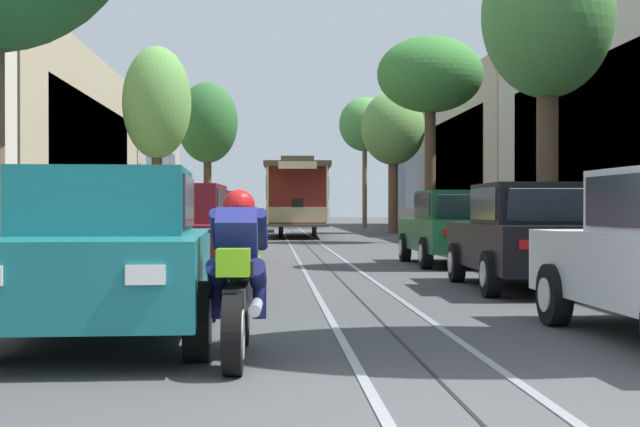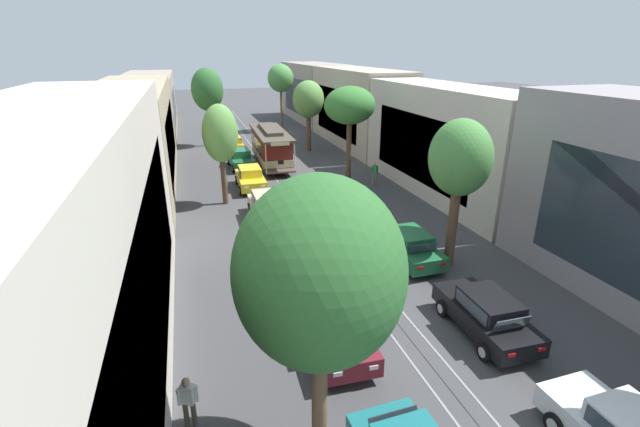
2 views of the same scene
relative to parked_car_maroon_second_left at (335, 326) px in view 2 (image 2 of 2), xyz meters
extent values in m
plane|color=#424244|center=(2.68, 17.99, -0.80)|extent=(173.46, 173.46, 0.00)
cube|color=gray|center=(2.15, 22.93, -0.79)|extent=(0.08, 77.39, 0.01)
cube|color=gray|center=(3.21, 22.93, -0.79)|extent=(0.08, 77.39, 0.01)
cube|color=black|center=(2.68, 22.93, -0.80)|extent=(0.03, 77.39, 0.01)
cube|color=beige|center=(-7.86, -0.20, 3.31)|extent=(5.05, 22.83, 8.23)
cube|color=#2D3842|center=(-5.35, -0.20, 2.90)|extent=(0.04, 16.19, 4.94)
cube|color=tan|center=(-7.93, 22.93, 2.83)|extent=(5.20, 22.83, 7.25)
cube|color=#2D3842|center=(-5.35, 22.93, 2.46)|extent=(0.04, 16.19, 4.35)
cube|color=gray|center=(-8.13, 46.06, 2.57)|extent=(5.61, 22.83, 6.73)
cube|color=#2D3842|center=(-5.35, 46.06, 2.23)|extent=(0.04, 16.19, 4.04)
cube|color=beige|center=(12.87, 14.26, 2.86)|extent=(4.34, 17.05, 7.33)
cube|color=#2D3842|center=(10.72, 14.26, 2.50)|extent=(0.04, 12.14, 4.40)
cube|color=#BCAD93|center=(13.21, 31.60, 3.05)|extent=(5.03, 17.05, 7.69)
cube|color=#2D3842|center=(10.72, 31.60, 2.66)|extent=(0.04, 12.14, 4.62)
cube|color=gray|center=(13.48, 48.95, 3.05)|extent=(5.57, 17.05, 7.69)
cube|color=#2D3842|center=(10.72, 48.95, 2.66)|extent=(0.04, 12.14, 4.62)
cube|color=#2D3842|center=(-0.07, -4.64, 0.46)|extent=(1.30, 0.25, 0.45)
cube|color=#B21414|center=(0.46, -3.79, -0.05)|extent=(0.28, 0.05, 0.12)
cube|color=#B21414|center=(-0.66, -3.83, -0.05)|extent=(0.28, 0.05, 0.12)
cube|color=maroon|center=(0.00, -0.04, -0.15)|extent=(1.94, 4.36, 0.66)
cube|color=maroon|center=(0.00, 0.11, 0.48)|extent=(1.54, 2.11, 0.60)
cube|color=#2D3842|center=(-0.02, -0.73, 0.46)|extent=(1.34, 0.26, 0.47)
cube|color=#2D3842|center=(0.04, 1.29, 0.46)|extent=(1.30, 0.24, 0.45)
cube|color=#2D3842|center=(0.75, 0.09, 0.48)|extent=(0.09, 1.81, 0.47)
cube|color=#2D3842|center=(-0.74, 0.13, 0.48)|extent=(0.09, 1.81, 0.47)
cube|color=white|center=(0.49, -2.22, -0.05)|extent=(0.28, 0.05, 0.14)
cube|color=#B21414|center=(0.63, 2.10, -0.05)|extent=(0.28, 0.05, 0.12)
cube|color=white|center=(-0.63, -2.18, -0.05)|extent=(0.28, 0.05, 0.14)
cube|color=#B21414|center=(-0.49, 2.14, -0.05)|extent=(0.28, 0.05, 0.12)
cylinder|color=black|center=(0.83, -1.40, -0.48)|extent=(0.22, 0.65, 0.64)
cylinder|color=silver|center=(0.94, -1.40, -0.48)|extent=(0.03, 0.35, 0.35)
cylinder|color=black|center=(-0.92, -1.34, -0.48)|extent=(0.22, 0.65, 0.64)
cylinder|color=silver|center=(-1.03, -1.34, -0.48)|extent=(0.03, 0.35, 0.35)
cylinder|color=black|center=(0.92, 1.26, -0.48)|extent=(0.22, 0.65, 0.64)
cylinder|color=silver|center=(1.03, 1.26, -0.48)|extent=(0.03, 0.35, 0.35)
cylinder|color=black|center=(-0.84, 1.32, -0.48)|extent=(0.22, 0.65, 0.64)
cylinder|color=silver|center=(-0.95, 1.32, -0.48)|extent=(0.03, 0.35, 0.35)
cube|color=maroon|center=(0.07, 6.36, -0.15)|extent=(1.85, 4.32, 0.66)
cube|color=maroon|center=(0.07, 6.51, 0.48)|extent=(1.50, 2.08, 0.60)
cube|color=#2D3842|center=(0.08, 5.68, 0.46)|extent=(1.33, 0.24, 0.47)
cube|color=#2D3842|center=(0.06, 7.70, 0.46)|extent=(1.30, 0.21, 0.45)
cube|color=#2D3842|center=(0.82, 6.52, 0.48)|extent=(0.05, 1.81, 0.47)
cube|color=#2D3842|center=(-0.68, 6.50, 0.48)|extent=(0.05, 1.81, 0.47)
cube|color=white|center=(0.65, 4.21, -0.05)|extent=(0.28, 0.04, 0.14)
cube|color=#B21414|center=(0.60, 8.53, -0.05)|extent=(0.28, 0.04, 0.12)
cube|color=white|center=(-0.46, 4.20, -0.05)|extent=(0.28, 0.04, 0.14)
cube|color=#B21414|center=(-0.51, 8.52, -0.05)|extent=(0.28, 0.04, 0.12)
cylinder|color=black|center=(0.97, 5.04, -0.48)|extent=(0.21, 0.64, 0.64)
cylinder|color=silver|center=(1.08, 5.04, -0.48)|extent=(0.02, 0.35, 0.35)
cylinder|color=black|center=(-0.79, 5.02, -0.48)|extent=(0.21, 0.64, 0.64)
cylinder|color=silver|center=(-0.90, 5.02, -0.48)|extent=(0.02, 0.35, 0.35)
cylinder|color=black|center=(0.93, 7.71, -0.48)|extent=(0.21, 0.64, 0.64)
cylinder|color=silver|center=(1.04, 7.71, -0.48)|extent=(0.02, 0.35, 0.35)
cylinder|color=black|center=(-0.82, 7.69, -0.48)|extent=(0.21, 0.64, 0.64)
cylinder|color=silver|center=(-0.93, 7.69, -0.48)|extent=(0.02, 0.35, 0.35)
cube|color=#C1B28E|center=(-0.02, 12.57, -0.15)|extent=(1.83, 4.31, 0.66)
cube|color=#C1B28E|center=(-0.02, 12.72, 0.48)|extent=(1.49, 2.08, 0.60)
cube|color=#2D3842|center=(-0.02, 11.88, 0.46)|extent=(1.33, 0.23, 0.47)
cube|color=#2D3842|center=(-0.01, 13.90, 0.46)|extent=(1.30, 0.21, 0.45)
cube|color=#2D3842|center=(0.73, 12.71, 0.48)|extent=(0.04, 1.81, 0.47)
cube|color=#2D3842|center=(-0.77, 12.72, 0.48)|extent=(0.04, 1.81, 0.47)
cube|color=white|center=(0.52, 10.40, -0.05)|extent=(0.28, 0.04, 0.14)
cube|color=#B21414|center=(0.56, 14.72, -0.05)|extent=(0.28, 0.04, 0.12)
cube|color=white|center=(-0.59, 10.41, -0.05)|extent=(0.28, 0.04, 0.14)
cube|color=#B21414|center=(-0.56, 14.73, -0.05)|extent=(0.28, 0.04, 0.12)
cylinder|color=black|center=(0.85, 11.23, -0.48)|extent=(0.20, 0.64, 0.64)
cylinder|color=silver|center=(0.96, 11.23, -0.48)|extent=(0.02, 0.35, 0.35)
cylinder|color=black|center=(-0.91, 11.24, -0.48)|extent=(0.20, 0.64, 0.64)
cylinder|color=silver|center=(-1.02, 11.24, -0.48)|extent=(0.02, 0.35, 0.35)
cylinder|color=black|center=(0.87, 13.89, -0.48)|extent=(0.20, 0.64, 0.64)
cylinder|color=silver|center=(0.98, 13.89, -0.48)|extent=(0.02, 0.35, 0.35)
cylinder|color=black|center=(-0.89, 13.91, -0.48)|extent=(0.20, 0.64, 0.64)
cylinder|color=silver|center=(-1.00, 13.91, -0.48)|extent=(0.02, 0.35, 0.35)
cube|color=gold|center=(-0.07, 18.95, -0.15)|extent=(1.86, 4.32, 0.66)
cube|color=gold|center=(-0.07, 19.10, 0.48)|extent=(1.50, 2.08, 0.60)
cube|color=#2D3842|center=(-0.08, 18.26, 0.46)|extent=(1.33, 0.24, 0.47)
cube|color=#2D3842|center=(-0.05, 20.28, 0.46)|extent=(1.30, 0.22, 0.45)
cube|color=#2D3842|center=(0.68, 19.09, 0.48)|extent=(0.05, 1.81, 0.47)
cube|color=#2D3842|center=(-0.82, 19.11, 0.48)|extent=(0.05, 1.81, 0.47)
cube|color=white|center=(0.46, 16.78, -0.05)|extent=(0.28, 0.04, 0.14)
cube|color=#B21414|center=(0.52, 21.10, -0.05)|extent=(0.28, 0.04, 0.12)
cube|color=white|center=(-0.66, 16.80, -0.05)|extent=(0.28, 0.04, 0.14)
cube|color=#B21414|center=(-0.60, 21.12, -0.05)|extent=(0.28, 0.04, 0.12)
cylinder|color=black|center=(0.79, 17.61, -0.48)|extent=(0.21, 0.64, 0.64)
cylinder|color=silver|center=(0.90, 17.61, -0.48)|extent=(0.02, 0.35, 0.35)
cylinder|color=black|center=(-0.97, 17.63, -0.48)|extent=(0.21, 0.64, 0.64)
cylinder|color=silver|center=(-1.08, 17.63, -0.48)|extent=(0.02, 0.35, 0.35)
cylinder|color=black|center=(0.83, 20.27, -0.48)|extent=(0.21, 0.64, 0.64)
cylinder|color=silver|center=(0.94, 20.27, -0.48)|extent=(0.02, 0.35, 0.35)
cylinder|color=black|center=(-0.93, 20.30, -0.48)|extent=(0.21, 0.64, 0.64)
cylinder|color=silver|center=(-1.04, 20.30, -0.48)|extent=(0.02, 0.35, 0.35)
cube|color=#1E6038|center=(0.02, 25.14, -0.15)|extent=(1.99, 4.37, 0.66)
cube|color=#1E6038|center=(0.01, 25.29, 0.48)|extent=(1.56, 2.13, 0.60)
cube|color=#2D3842|center=(0.05, 24.45, 0.46)|extent=(1.34, 0.28, 0.47)
cube|color=#2D3842|center=(-0.04, 26.47, 0.46)|extent=(1.30, 0.25, 0.45)
cube|color=#2D3842|center=(0.76, 25.32, 0.48)|extent=(0.11, 1.81, 0.47)
cube|color=#2D3842|center=(-0.74, 25.25, 0.48)|extent=(0.11, 1.81, 0.47)
cube|color=white|center=(0.67, 23.00, -0.05)|extent=(0.28, 0.05, 0.14)
cube|color=#B21414|center=(0.48, 27.32, -0.05)|extent=(0.28, 0.05, 0.12)
cube|color=white|center=(-0.45, 22.95, -0.05)|extent=(0.28, 0.05, 0.14)
cube|color=#B21414|center=(-0.63, 27.27, -0.05)|extent=(0.28, 0.05, 0.12)
cylinder|color=black|center=(0.96, 23.84, -0.48)|extent=(0.23, 0.65, 0.64)
cylinder|color=silver|center=(1.07, 23.85, -0.48)|extent=(0.04, 0.35, 0.35)
cylinder|color=black|center=(-0.80, 23.77, -0.48)|extent=(0.23, 0.65, 0.64)
cylinder|color=silver|center=(-0.91, 23.76, -0.48)|extent=(0.04, 0.35, 0.35)
cylinder|color=black|center=(0.84, 26.51, -0.48)|extent=(0.23, 0.65, 0.64)
cylinder|color=silver|center=(0.95, 26.51, -0.48)|extent=(0.04, 0.35, 0.35)
cylinder|color=black|center=(-0.92, 26.43, -0.48)|extent=(0.23, 0.65, 0.64)
cylinder|color=silver|center=(-1.03, 26.42, -0.48)|extent=(0.04, 0.35, 0.35)
cube|color=gold|center=(0.00, 31.04, -0.15)|extent=(1.94, 4.36, 0.66)
cube|color=gold|center=(0.00, 31.19, 0.48)|extent=(1.54, 2.11, 0.60)
cube|color=#2D3842|center=(0.03, 30.36, 0.46)|extent=(1.34, 0.26, 0.47)
cube|color=#2D3842|center=(-0.04, 32.38, 0.46)|extent=(1.30, 0.24, 0.45)
cube|color=#2D3842|center=(0.75, 31.22, 0.48)|extent=(0.09, 1.81, 0.47)
cube|color=#2D3842|center=(-0.75, 31.17, 0.48)|extent=(0.09, 1.81, 0.47)
cube|color=white|center=(0.63, 28.90, -0.05)|extent=(0.28, 0.05, 0.14)
cube|color=#B21414|center=(0.49, 33.22, -0.05)|extent=(0.28, 0.05, 0.12)
cube|color=white|center=(-0.48, 28.87, -0.05)|extent=(0.28, 0.05, 0.14)
cube|color=#B21414|center=(-0.62, 33.19, -0.05)|extent=(0.28, 0.05, 0.12)
cylinder|color=black|center=(0.93, 29.74, -0.48)|extent=(0.22, 0.65, 0.64)
cylinder|color=silver|center=(1.04, 29.74, -0.48)|extent=(0.03, 0.35, 0.35)
cylinder|color=black|center=(-0.83, 29.68, -0.48)|extent=(0.22, 0.65, 0.64)
cylinder|color=silver|center=(-0.94, 29.68, -0.48)|extent=(0.03, 0.35, 0.35)
cylinder|color=black|center=(0.84, 32.41, -0.48)|extent=(0.22, 0.65, 0.64)
cylinder|color=silver|center=(0.95, 32.41, -0.48)|extent=(0.03, 0.35, 0.35)
cylinder|color=black|center=(-0.92, 32.35, -0.48)|extent=(0.22, 0.65, 0.64)
cylinder|color=silver|center=(-1.03, 32.34, -0.48)|extent=(0.03, 0.35, 0.35)
cube|color=#2D3842|center=(5.32, -5.79, 0.46)|extent=(1.34, 0.25, 0.47)
cube|color=white|center=(4.73, -4.34, -0.05)|extent=(0.28, 0.05, 0.14)
cube|color=white|center=(5.85, -4.31, -0.05)|extent=(0.28, 0.05, 0.14)
cylinder|color=black|center=(4.43, -5.17, -0.48)|extent=(0.22, 0.64, 0.64)
cylinder|color=silver|center=(4.32, -5.17, -0.48)|extent=(0.03, 0.35, 0.35)
cylinder|color=black|center=(6.19, -5.13, -0.48)|extent=(0.22, 0.64, 0.64)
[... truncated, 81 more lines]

